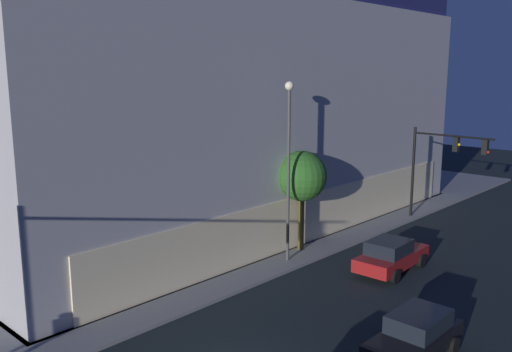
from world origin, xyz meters
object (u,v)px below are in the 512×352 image
(traffic_light_far_corner, at_px, (443,156))
(sidewalk_tree, at_px, (302,177))
(street_lamp_sidewalk, at_px, (289,152))
(car_black, at_px, (415,336))
(car_red, at_px, (391,255))
(modern_building, at_px, (174,90))

(traffic_light_far_corner, height_order, sidewalk_tree, traffic_light_far_corner)
(street_lamp_sidewalk, bearing_deg, sidewalk_tree, 17.91)
(traffic_light_far_corner, xyz_separation_m, street_lamp_sidewalk, (-12.35, 2.41, 1.30))
(car_black, relative_size, car_red, 0.91)
(modern_building, distance_m, car_red, 19.55)
(street_lamp_sidewalk, bearing_deg, car_red, -60.35)
(modern_building, xyz_separation_m, car_black, (-7.90, -22.77, -7.61))
(modern_building, height_order, car_red, modern_building)
(modern_building, distance_m, car_black, 25.27)
(modern_building, bearing_deg, traffic_light_far_corner, -61.24)
(street_lamp_sidewalk, height_order, car_black, street_lamp_sidewalk)
(modern_building, relative_size, car_red, 7.33)
(modern_building, bearing_deg, sidewalk_tree, -97.89)
(modern_building, xyz_separation_m, traffic_light_far_corner, (8.74, -15.92, -3.98))
(street_lamp_sidewalk, distance_m, sidewalk_tree, 2.47)
(car_red, bearing_deg, car_black, -145.02)
(traffic_light_far_corner, relative_size, sidewalk_tree, 1.10)
(modern_building, relative_size, car_black, 8.10)
(traffic_light_far_corner, relative_size, street_lamp_sidewalk, 0.66)
(street_lamp_sidewalk, height_order, sidewalk_tree, street_lamp_sidewalk)
(street_lamp_sidewalk, bearing_deg, modern_building, 75.04)
(street_lamp_sidewalk, xyz_separation_m, sidewalk_tree, (1.82, 0.59, -1.57))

